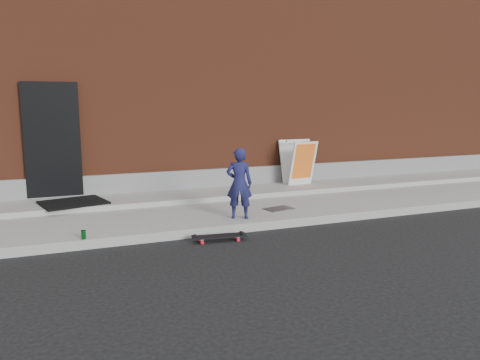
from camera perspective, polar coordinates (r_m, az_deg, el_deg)
name	(u,v)px	position (r m, az deg, el deg)	size (l,w,h in m)	color
ground	(228,234)	(7.68, -1.45, -6.65)	(80.00, 80.00, 0.00)	black
sidewalk	(202,210)	(9.04, -4.70, -3.71)	(20.00, 3.00, 0.15)	gray
apron	(189,195)	(9.87, -6.21, -1.89)	(20.00, 1.20, 0.10)	gray
building	(146,90)	(14.17, -11.36, 10.76)	(20.00, 8.10, 5.00)	brown
child	(239,183)	(7.99, -0.09, -0.42)	(0.45, 0.29, 1.22)	#191B48
skateboard	(219,236)	(7.31, -2.55, -6.89)	(0.84, 0.30, 0.09)	red
pizza_sign	(298,162)	(10.92, 7.09, 2.22)	(0.68, 0.78, 1.04)	silver
soda_can	(83,235)	(7.26, -18.54, -6.34)	(0.07, 0.07, 0.13)	#19812B
doormat	(73,202)	(9.36, -19.66, -2.60)	(1.13, 0.92, 0.03)	black
utility_plate	(279,209)	(8.81, 4.74, -3.51)	(0.53, 0.34, 0.02)	#535459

